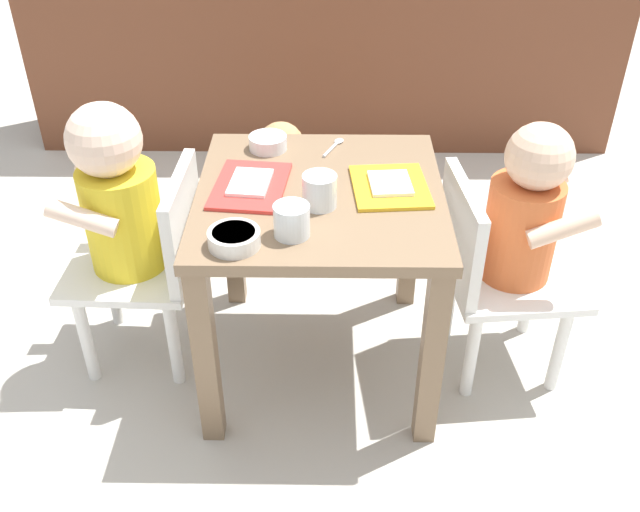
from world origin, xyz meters
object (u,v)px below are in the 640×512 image
(seated_child_right, at_px, (516,226))
(food_tray_left, at_px, (250,185))
(cereal_bowl_left_side, at_px, (268,142))
(spoon_by_left_tray, at_px, (335,145))
(seated_child_left, at_px, (126,210))
(dining_table, at_px, (320,228))
(water_cup_right, at_px, (319,193))
(cereal_bowl_right_side, at_px, (234,238))
(water_cup_left, at_px, (292,222))
(dog, at_px, (325,162))
(food_tray_right, at_px, (390,186))

(seated_child_right, relative_size, food_tray_left, 2.85)
(cereal_bowl_left_side, relative_size, spoon_by_left_tray, 0.89)
(seated_child_left, bearing_deg, cereal_bowl_left_side, 28.36)
(seated_child_right, height_order, cereal_bowl_left_side, seated_child_right)
(dining_table, bearing_deg, seated_child_right, 0.21)
(water_cup_right, bearing_deg, seated_child_left, 168.39)
(seated_child_left, distance_m, seated_child_right, 0.83)
(dining_table, bearing_deg, cereal_bowl_right_side, -127.40)
(water_cup_left, height_order, water_cup_right, water_cup_right)
(seated_child_left, bearing_deg, seated_child_right, -1.77)
(seated_child_right, height_order, cereal_bowl_right_side, seated_child_right)
(seated_child_left, height_order, seated_child_right, seated_child_left)
(water_cup_left, bearing_deg, dog, 85.94)
(water_cup_left, bearing_deg, food_tray_left, 118.19)
(seated_child_right, bearing_deg, spoon_by_left_tray, 152.49)
(spoon_by_left_tray, bearing_deg, food_tray_left, -132.74)
(food_tray_right, relative_size, cereal_bowl_right_side, 2.00)
(food_tray_left, bearing_deg, cereal_bowl_right_side, -92.45)
(dog, height_order, water_cup_left, water_cup_left)
(cereal_bowl_right_side, bearing_deg, food_tray_right, 35.52)
(water_cup_left, relative_size, water_cup_right, 0.99)
(cereal_bowl_right_side, height_order, cereal_bowl_left_side, same)
(water_cup_left, xyz_separation_m, spoon_by_left_tray, (0.08, 0.36, -0.02))
(seated_child_left, distance_m, food_tray_right, 0.56)
(seated_child_right, relative_size, cereal_bowl_left_side, 7.24)
(food_tray_right, bearing_deg, seated_child_right, -2.21)
(seated_child_right, distance_m, cereal_bowl_right_side, 0.61)
(food_tray_left, bearing_deg, water_cup_right, -26.12)
(seated_child_left, xyz_separation_m, cereal_bowl_left_side, (0.30, 0.16, 0.08))
(dining_table, height_order, food_tray_right, food_tray_right)
(dining_table, bearing_deg, food_tray_right, 4.72)
(seated_child_right, bearing_deg, cereal_bowl_left_side, 160.82)
(spoon_by_left_tray, bearing_deg, water_cup_left, -102.50)
(seated_child_left, bearing_deg, dog, 54.85)
(food_tray_left, bearing_deg, dog, 76.28)
(seated_child_right, height_order, water_cup_right, seated_child_right)
(food_tray_right, distance_m, cereal_bowl_left_side, 0.32)
(dog, relative_size, water_cup_right, 6.16)
(seated_child_left, distance_m, water_cup_right, 0.43)
(cereal_bowl_left_side, bearing_deg, water_cup_right, -64.24)
(water_cup_left, bearing_deg, dining_table, 72.95)
(dining_table, distance_m, cereal_bowl_right_side, 0.27)
(seated_child_right, distance_m, food_tray_left, 0.56)
(seated_child_left, distance_m, food_tray_left, 0.28)
(dining_table, xyz_separation_m, seated_child_left, (-0.42, 0.03, 0.03))
(food_tray_left, height_order, water_cup_left, water_cup_left)
(dining_table, distance_m, food_tray_left, 0.17)
(seated_child_right, height_order, dog, seated_child_right)
(dog, bearing_deg, food_tray_right, -77.34)
(dining_table, height_order, water_cup_left, water_cup_left)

